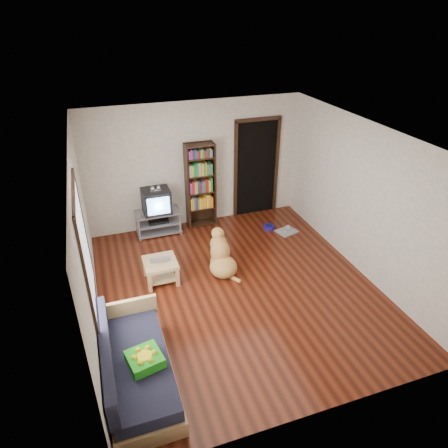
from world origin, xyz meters
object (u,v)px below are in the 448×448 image
object	(u,v)px
dog	(221,256)
bookshelf	(200,181)
coffee_table	(161,267)
grey_rag	(287,231)
green_cushion	(145,359)
dog_bowl	(269,227)
laptop	(160,262)
tv_stand	(158,221)
sofa	(135,368)
crt_tv	(156,200)

from	to	relation	value
dog	bookshelf	bearing A→B (deg)	85.54
bookshelf	coffee_table	xyz separation A→B (m)	(-1.22, -1.73, -0.72)
grey_rag	coffee_table	distance (m)	2.93
green_cushion	dog_bowl	size ratio (longest dim) A/B	1.77
laptop	tv_stand	xyz separation A→B (m)	(0.27, 1.66, -0.14)
grey_rag	dog	world-z (taller)	dog
bookshelf	tv_stand	bearing A→B (deg)	-174.37
green_cushion	dog_bowl	xyz separation A→B (m)	(3.09, 3.16, -0.45)
dog_bowl	coffee_table	world-z (taller)	coffee_table
green_cushion	tv_stand	world-z (taller)	green_cushion
bookshelf	green_cushion	bearing A→B (deg)	-115.14
dog_bowl	dog	size ratio (longest dim) A/B	0.23
bookshelf	coffee_table	size ratio (longest dim) A/B	3.27
bookshelf	dog	bearing A→B (deg)	-94.46
dog_bowl	sofa	size ratio (longest dim) A/B	0.12
crt_tv	coffee_table	distance (m)	1.74
laptop	coffee_table	bearing A→B (deg)	96.96
green_cushion	sofa	bearing A→B (deg)	125.89
sofa	crt_tv	bearing A→B (deg)	75.07
crt_tv	grey_rag	bearing A→B (deg)	-18.63
grey_rag	dog	xyz separation A→B (m)	(-1.73, -0.83, 0.27)
laptop	crt_tv	world-z (taller)	crt_tv
dog_bowl	sofa	distance (m)	4.44
grey_rag	bookshelf	world-z (taller)	bookshelf
crt_tv	bookshelf	bearing A→B (deg)	4.32
laptop	grey_rag	distance (m)	2.96
dog_bowl	grey_rag	bearing A→B (deg)	-39.81
crt_tv	coffee_table	world-z (taller)	crt_tv
dog_bowl	dog	xyz separation A→B (m)	(-1.43, -1.08, 0.24)
tv_stand	coffee_table	world-z (taller)	tv_stand
grey_rag	coffee_table	size ratio (longest dim) A/B	0.73
dog_bowl	grey_rag	world-z (taller)	dog_bowl
crt_tv	dog	xyz separation A→B (m)	(0.81, -1.68, -0.46)
green_cushion	grey_rag	world-z (taller)	green_cushion
dog_bowl	bookshelf	size ratio (longest dim) A/B	0.12
green_cushion	bookshelf	bearing A→B (deg)	52.67
green_cushion	grey_rag	size ratio (longest dim) A/B	0.98
dog_bowl	grey_rag	xyz separation A→B (m)	(0.30, -0.25, -0.03)
dog_bowl	coffee_table	bearing A→B (deg)	-157.36
crt_tv	sofa	bearing A→B (deg)	-104.93
tv_stand	laptop	bearing A→B (deg)	-99.09
tv_stand	green_cushion	bearing A→B (deg)	-102.80
laptop	dog	xyz separation A→B (m)	(1.08, 0.00, -0.13)
laptop	grey_rag	size ratio (longest dim) A/B	0.84
laptop	grey_rag	bearing A→B (deg)	23.36
tv_stand	crt_tv	bearing A→B (deg)	90.00
bookshelf	sofa	distance (m)	4.26
crt_tv	laptop	bearing A→B (deg)	-98.98
crt_tv	bookshelf	size ratio (longest dim) A/B	0.32
tv_stand	bookshelf	bearing A→B (deg)	5.63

